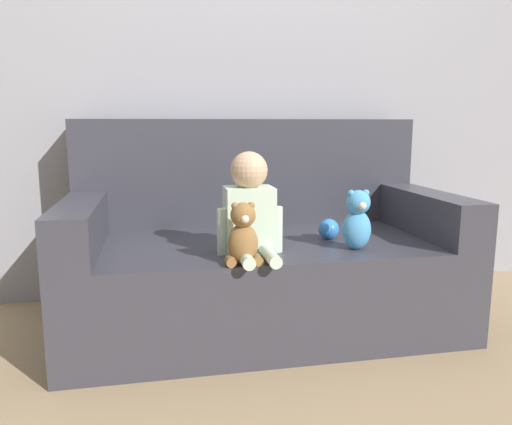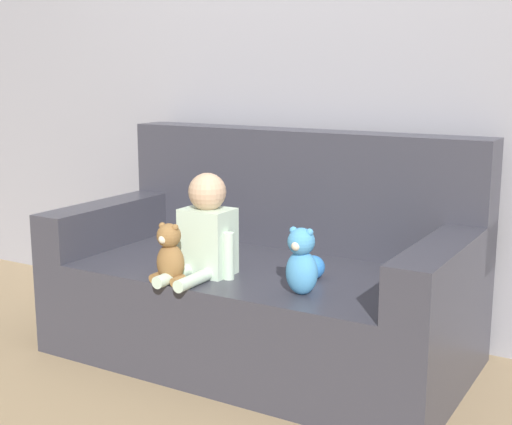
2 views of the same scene
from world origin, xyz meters
The scene contains 7 objects.
ground_plane centered at (0.00, 0.00, 0.00)m, with size 12.00×12.00×0.00m, color #9E8460.
wall_back centered at (0.00, 0.52, 1.30)m, with size 8.00×0.05×2.60m.
couch centered at (0.00, 0.07, 0.31)m, with size 1.66×0.87×0.91m.
person_baby centered at (-0.10, -0.24, 0.56)m, with size 0.26×0.33×0.39m.
teddy_bear_brown centered at (-0.15, -0.39, 0.50)m, with size 0.13×0.10×0.23m.
plush_toy_side centered at (0.33, -0.27, 0.52)m, with size 0.12×0.11×0.24m.
toy_ball centered at (0.28, -0.08, 0.44)m, with size 0.09×0.09×0.09m.
Camera 2 is at (1.40, -2.41, 1.17)m, focal length 50.00 mm.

